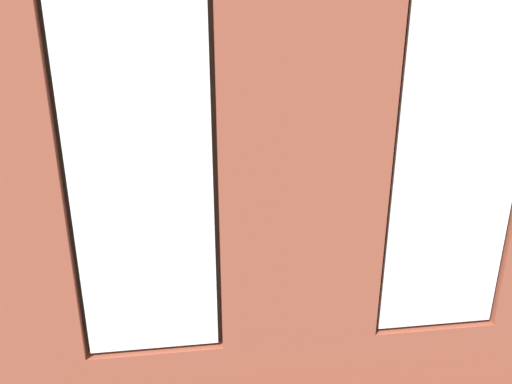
{
  "coord_description": "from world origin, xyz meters",
  "views": [
    {
      "loc": [
        0.66,
        5.08,
        2.74
      ],
      "look_at": [
        0.02,
        0.4,
        0.99
      ],
      "focal_mm": 35.0,
      "sensor_mm": 36.0,
      "label": 1
    }
  ],
  "objects": [
    {
      "name": "potted_plant_by_left_couch",
      "position": [
        -1.96,
        -1.46,
        0.34
      ],
      "size": [
        0.32,
        0.32,
        0.5
      ],
      "color": "#9E5638",
      "rests_on": "ground_plane"
    },
    {
      "name": "potted_plant_near_tv",
      "position": [
        2.15,
        0.86,
        0.71
      ],
      "size": [
        0.8,
        0.69,
        1.13
      ],
      "color": "beige",
      "rests_on": "ground_plane"
    },
    {
      "name": "couch_left",
      "position": [
        -2.36,
        -0.01,
        0.33
      ],
      "size": [
        0.93,
        2.04,
        0.8
      ],
      "rotation": [
        0.0,
        0.0,
        1.6
      ],
      "color": "black",
      "rests_on": "ground_plane"
    },
    {
      "name": "cup_ceramic",
      "position": [
        0.47,
        -0.28,
        0.47
      ],
      "size": [
        0.07,
        0.07,
        0.08
      ],
      "primitive_type": "cylinder",
      "color": "#B23D38",
      "rests_on": "coffee_table"
    },
    {
      "name": "potted_plant_corner_near_left",
      "position": [
        -2.51,
        -1.71,
        0.68
      ],
      "size": [
        0.78,
        0.86,
        1.16
      ],
      "color": "beige",
      "rests_on": "ground_plane"
    },
    {
      "name": "media_console",
      "position": [
        2.71,
        -0.18,
        0.25
      ],
      "size": [
        1.18,
        0.42,
        0.51
      ],
      "primitive_type": "cube",
      "color": "black",
      "rests_on": "ground_plane"
    },
    {
      "name": "table_plant_small",
      "position": [
        -0.02,
        -0.28,
        0.54
      ],
      "size": [
        0.13,
        0.13,
        0.2
      ],
      "color": "#9E5638",
      "rests_on": "coffee_table"
    },
    {
      "name": "brick_wall_with_windows",
      "position": [
        -0.0,
        2.34,
        1.75
      ],
      "size": [
        6.11,
        0.3,
        3.53
      ],
      "color": "brown",
      "rests_on": "ground_plane"
    },
    {
      "name": "ground_plane",
      "position": [
        0.0,
        0.0,
        -0.05
      ],
      "size": [
        6.71,
        5.44,
        0.1
      ],
      "primitive_type": "cube",
      "color": "brown"
    },
    {
      "name": "potted_plant_beside_window_right",
      "position": [
        2.01,
        1.79,
        0.56
      ],
      "size": [
        0.65,
        0.65,
        0.83
      ],
      "color": "beige",
      "rests_on": "ground_plane"
    },
    {
      "name": "couch_by_window",
      "position": [
        0.74,
        1.69,
        0.33
      ],
      "size": [
        1.78,
        0.87,
        0.8
      ],
      "color": "black",
      "rests_on": "ground_plane"
    },
    {
      "name": "remote_gray",
      "position": [
        0.24,
        -0.53,
        0.44
      ],
      "size": [
        0.15,
        0.16,
        0.02
      ],
      "primitive_type": "cube",
      "rotation": [
        0.0,
        0.0,
        5.6
      ],
      "color": "#59595B",
      "rests_on": "coffee_table"
    },
    {
      "name": "remote_black",
      "position": [
        0.08,
        -0.41,
        0.44
      ],
      "size": [
        0.07,
        0.18,
        0.02
      ],
      "primitive_type": "cube",
      "rotation": [
        0.0,
        0.0,
        3.29
      ],
      "color": "black",
      "rests_on": "coffee_table"
    },
    {
      "name": "coffee_table",
      "position": [
        0.08,
        -0.41,
        0.38
      ],
      "size": [
        1.3,
        0.89,
        0.43
      ],
      "color": "olive",
      "rests_on": "ground_plane"
    }
  ]
}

